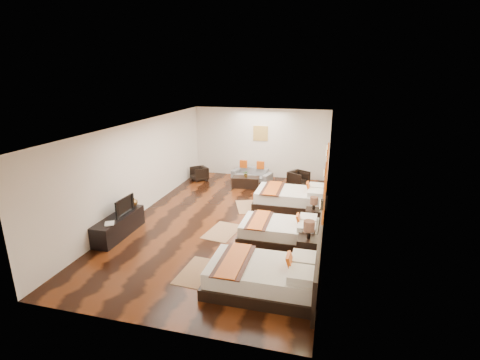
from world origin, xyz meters
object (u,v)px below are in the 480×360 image
(armchair_left, at_px, (199,174))
(table_plant, at_px, (246,174))
(bed_mid, at_px, (280,231))
(nightstand_b, at_px, (313,215))
(nightstand_a, at_px, (308,246))
(tv_console, at_px, (119,226))
(armchair_right, at_px, (299,179))
(bed_far, at_px, (292,198))
(tv, at_px, (122,206))
(sofa, at_px, (252,174))
(coffee_table, at_px, (246,182))
(book, at_px, (105,224))
(figurine, at_px, (132,201))
(bed_near, at_px, (264,277))

(armchair_left, relative_size, table_plant, 2.45)
(bed_mid, height_order, nightstand_b, nightstand_b)
(bed_mid, bearing_deg, nightstand_a, -46.46)
(tv_console, height_order, armchair_right, armchair_right)
(armchair_right, bearing_deg, bed_mid, -149.96)
(tv_console, bearing_deg, nightstand_a, -0.24)
(bed_mid, xyz_separation_m, armchair_left, (-3.93, 4.50, 0.01))
(bed_mid, bearing_deg, bed_far, 89.92)
(tv, distance_m, sofa, 6.17)
(bed_far, distance_m, armchair_right, 2.19)
(armchair_right, xyz_separation_m, coffee_table, (-1.92, -0.57, -0.10))
(book, height_order, sofa, book)
(bed_mid, height_order, figurine, figurine)
(armchair_left, height_order, coffee_table, armchair_left)
(nightstand_a, relative_size, figurine, 3.08)
(sofa, bearing_deg, figurine, -97.74)
(bed_near, bearing_deg, nightstand_a, 62.69)
(nightstand_b, height_order, figurine, figurine)
(nightstand_b, distance_m, tv, 5.25)
(tv, xyz_separation_m, book, (-0.05, -0.74, -0.22))
(nightstand_a, distance_m, figurine, 5.02)
(bed_mid, height_order, book, bed_mid)
(armchair_left, bearing_deg, table_plant, 34.37)
(table_plant, bearing_deg, book, -112.91)
(tv_console, relative_size, armchair_right, 2.71)
(tv, bearing_deg, book, 177.48)
(nightstand_a, relative_size, book, 3.19)
(tv_console, xyz_separation_m, sofa, (2.28, 5.90, -0.04))
(bed_near, bearing_deg, tv_console, 160.74)
(book, relative_size, armchair_left, 0.50)
(tv_console, distance_m, armchair_right, 6.86)
(nightstand_b, height_order, armchair_right, nightstand_b)
(figurine, relative_size, table_plant, 1.26)
(nightstand_a, relative_size, nightstand_b, 1.15)
(figurine, relative_size, coffee_table, 0.31)
(bed_near, xyz_separation_m, tv, (-4.15, 1.64, 0.49))
(book, height_order, armchair_right, armchair_right)
(bed_near, xyz_separation_m, armchair_left, (-3.94, 6.73, -0.02))
(sofa, bearing_deg, tv, -95.20)
(book, distance_m, table_plant, 5.89)
(tv_console, xyz_separation_m, figurine, (0.00, 0.73, 0.43))
(bed_near, xyz_separation_m, nightstand_b, (0.75, 3.47, -0.00))
(bed_near, relative_size, table_plant, 9.10)
(book, relative_size, table_plant, 1.22)
(book, relative_size, armchair_right, 0.45)
(coffee_table, bearing_deg, tv, -115.46)
(nightstand_a, height_order, table_plant, nightstand_a)
(bed_mid, height_order, coffee_table, bed_mid)
(tv_console, bearing_deg, armchair_right, 52.26)
(bed_mid, bearing_deg, nightstand_b, 58.78)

